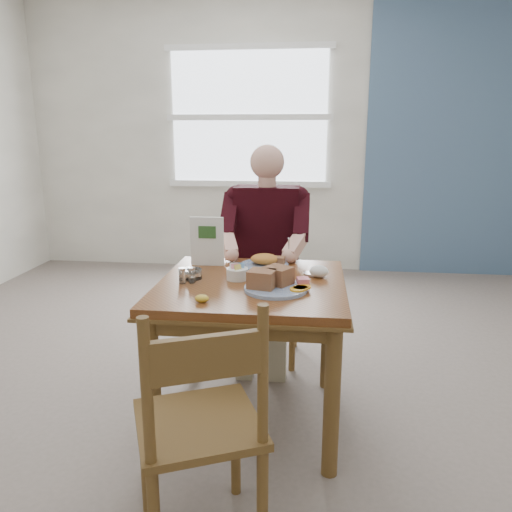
# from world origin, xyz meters

# --- Properties ---
(floor) EXTENTS (6.00, 6.00, 0.00)m
(floor) POSITION_xyz_m (0.00, 0.00, 0.00)
(floor) COLOR #675B53
(floor) RESTS_ON ground
(wall_back) EXTENTS (5.50, 0.00, 5.50)m
(wall_back) POSITION_xyz_m (0.00, 3.00, 1.40)
(wall_back) COLOR white
(wall_back) RESTS_ON ground
(accent_panel) EXTENTS (1.60, 0.02, 2.80)m
(accent_panel) POSITION_xyz_m (1.60, 2.98, 1.40)
(accent_panel) COLOR #476384
(accent_panel) RESTS_ON ground
(lemon_wedge) EXTENTS (0.07, 0.05, 0.03)m
(lemon_wedge) POSITION_xyz_m (-0.17, -0.33, 0.77)
(lemon_wedge) COLOR gold
(lemon_wedge) RESTS_ON table
(napkin) EXTENTS (0.10, 0.09, 0.06)m
(napkin) POSITION_xyz_m (0.32, 0.11, 0.78)
(napkin) COLOR white
(napkin) RESTS_ON table
(metal_dish) EXTENTS (0.10, 0.10, 0.01)m
(metal_dish) POSITION_xyz_m (0.29, 0.15, 0.76)
(metal_dish) COLOR silver
(metal_dish) RESTS_ON table
(window) EXTENTS (1.72, 0.04, 1.42)m
(window) POSITION_xyz_m (-0.40, 2.97, 1.60)
(window) COLOR white
(window) RESTS_ON wall_back
(table) EXTENTS (0.92, 0.92, 0.75)m
(table) POSITION_xyz_m (0.00, 0.00, 0.64)
(table) COLOR brown
(table) RESTS_ON ground
(chair_far) EXTENTS (0.42, 0.42, 0.95)m
(chair_far) POSITION_xyz_m (0.00, 0.80, 0.48)
(chair_far) COLOR brown
(chair_far) RESTS_ON ground
(chair_near) EXTENTS (0.55, 0.55, 0.95)m
(chair_near) POSITION_xyz_m (-0.07, -0.83, 0.48)
(chair_near) COLOR brown
(chair_near) RESTS_ON ground
(diner) EXTENTS (0.53, 0.56, 1.39)m
(diner) POSITION_xyz_m (0.00, 0.71, 0.81)
(diner) COLOR gray
(diner) RESTS_ON chair_far
(near_plate) EXTENTS (0.37, 0.37, 0.10)m
(near_plate) POSITION_xyz_m (0.12, -0.11, 0.79)
(near_plate) COLOR white
(near_plate) RESTS_ON table
(far_plate) EXTENTS (0.29, 0.29, 0.07)m
(far_plate) POSITION_xyz_m (0.04, 0.28, 0.78)
(far_plate) COLOR white
(far_plate) RESTS_ON table
(caddy) EXTENTS (0.13, 0.13, 0.08)m
(caddy) POSITION_xyz_m (-0.07, 0.03, 0.78)
(caddy) COLOR white
(caddy) RESTS_ON table
(shakers) EXTENTS (0.09, 0.06, 0.08)m
(shakers) POSITION_xyz_m (-0.31, -0.06, 0.79)
(shakers) COLOR white
(shakers) RESTS_ON table
(creamer) EXTENTS (0.13, 0.13, 0.05)m
(creamer) POSITION_xyz_m (-0.30, 0.01, 0.77)
(creamer) COLOR white
(creamer) RESTS_ON table
(menu) EXTENTS (0.18, 0.02, 0.27)m
(menu) POSITION_xyz_m (-0.28, 0.27, 0.89)
(menu) COLOR white
(menu) RESTS_ON table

